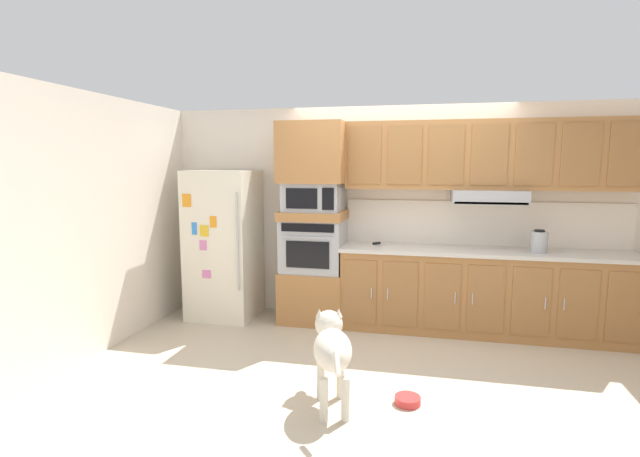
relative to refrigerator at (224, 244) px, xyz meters
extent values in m
plane|color=beige|center=(2.04, -0.68, -0.88)|extent=(9.60, 9.60, 0.00)
cube|color=silver|center=(2.04, 0.43, 0.37)|extent=(6.20, 0.12, 2.50)
cube|color=silver|center=(-0.76, -0.68, 0.37)|extent=(0.12, 7.10, 2.50)
cube|color=silver|center=(0.00, 0.00, 0.00)|extent=(0.76, 0.70, 1.76)
cylinder|color=silver|center=(0.33, -0.37, 0.10)|extent=(0.02, 0.02, 1.10)
cube|color=#337FDB|center=(-0.19, -0.35, 0.23)|extent=(0.06, 0.01, 0.14)
cube|color=orange|center=(-0.28, -0.35, 0.55)|extent=(0.11, 0.01, 0.15)
cube|color=orange|center=(0.04, -0.35, 0.31)|extent=(0.08, 0.01, 0.13)
cube|color=pink|center=(-0.06, -0.35, -0.29)|extent=(0.11, 0.01, 0.09)
cube|color=pink|center=(-0.09, -0.35, 0.04)|extent=(0.09, 0.01, 0.11)
cube|color=gold|center=(-0.07, -0.35, 0.21)|extent=(0.11, 0.01, 0.13)
cube|color=#A8703D|center=(1.09, 0.07, -0.58)|extent=(0.74, 0.62, 0.60)
cube|color=#A8AAAF|center=(1.09, 0.07, 0.02)|extent=(0.70, 0.58, 0.60)
cube|color=black|center=(1.09, -0.23, -0.04)|extent=(0.49, 0.01, 0.30)
cube|color=black|center=(1.09, -0.23, 0.26)|extent=(0.59, 0.01, 0.09)
cylinder|color=#A8AAAF|center=(1.09, -0.25, 0.15)|extent=(0.56, 0.02, 0.02)
cube|color=#A8703D|center=(1.09, 0.07, 0.37)|extent=(0.74, 0.62, 0.10)
cube|color=#A8AAAF|center=(1.09, 0.07, 0.58)|extent=(0.64, 0.53, 0.32)
cube|color=black|center=(1.02, -0.20, 0.58)|extent=(0.35, 0.01, 0.22)
cube|color=black|center=(1.32, -0.20, 0.58)|extent=(0.13, 0.01, 0.24)
cube|color=#A8703D|center=(1.09, 0.07, 1.08)|extent=(0.74, 0.62, 0.68)
cube|color=#A8703D|center=(2.98, 0.07, -0.44)|extent=(3.04, 0.60, 0.88)
cube|color=#9A6738|center=(1.68, -0.24, -0.42)|extent=(0.36, 0.01, 0.70)
cylinder|color=#BCBCC1|center=(1.81, -0.25, -0.42)|extent=(0.01, 0.01, 0.12)
cube|color=#9A6738|center=(2.11, -0.24, -0.42)|extent=(0.36, 0.01, 0.70)
cylinder|color=#BCBCC1|center=(1.98, -0.25, -0.42)|extent=(0.01, 0.01, 0.12)
cube|color=#9A6738|center=(2.55, -0.24, -0.42)|extent=(0.36, 0.01, 0.70)
cylinder|color=#BCBCC1|center=(2.68, -0.25, -0.42)|extent=(0.01, 0.01, 0.12)
cube|color=#9A6738|center=(2.98, -0.24, -0.42)|extent=(0.36, 0.01, 0.70)
cylinder|color=#BCBCC1|center=(2.85, -0.25, -0.42)|extent=(0.01, 0.01, 0.12)
cube|color=#9A6738|center=(3.42, -0.24, -0.42)|extent=(0.36, 0.01, 0.70)
cylinder|color=#BCBCC1|center=(3.55, -0.25, -0.42)|extent=(0.01, 0.01, 0.12)
cube|color=#9A6738|center=(3.85, -0.24, -0.42)|extent=(0.36, 0.01, 0.70)
cylinder|color=#BCBCC1|center=(3.72, -0.25, -0.42)|extent=(0.01, 0.01, 0.12)
cube|color=#9A6738|center=(4.28, -0.24, -0.42)|extent=(0.36, 0.01, 0.70)
cube|color=beige|center=(2.98, 0.07, 0.02)|extent=(3.08, 0.64, 0.04)
cube|color=white|center=(2.98, 0.36, 0.29)|extent=(3.08, 0.02, 0.50)
cube|color=#A8703D|center=(2.98, 0.20, 1.05)|extent=(3.04, 0.34, 0.74)
cube|color=#A8AAAF|center=(3.00, 0.13, 0.61)|extent=(0.76, 0.48, 0.14)
cube|color=black|center=(3.00, -0.09, 0.55)|extent=(0.72, 0.04, 0.02)
cube|color=#9A6738|center=(1.68, 0.02, 1.05)|extent=(0.36, 0.01, 0.63)
cube|color=#9A6738|center=(2.11, 0.02, 1.05)|extent=(0.36, 0.01, 0.63)
cube|color=#9A6738|center=(2.55, 0.02, 1.05)|extent=(0.36, 0.01, 0.63)
cube|color=#9A6738|center=(2.98, 0.02, 1.05)|extent=(0.36, 0.01, 0.63)
cube|color=#9A6738|center=(3.42, 0.02, 1.05)|extent=(0.36, 0.01, 0.63)
cube|color=#9A6738|center=(3.85, 0.02, 1.05)|extent=(0.36, 0.01, 0.63)
cube|color=#9A6738|center=(4.28, 0.02, 1.05)|extent=(0.36, 0.01, 0.63)
cylinder|color=black|center=(1.81, 0.16, 0.05)|extent=(0.09, 0.09, 0.03)
cylinder|color=silver|center=(1.89, 0.08, 0.05)|extent=(0.09, 0.09, 0.01)
cylinder|color=#A8AAAF|center=(3.51, 0.02, 0.15)|extent=(0.17, 0.17, 0.22)
cylinder|color=black|center=(3.51, 0.02, 0.27)|extent=(0.10, 0.10, 0.02)
ellipsoid|color=beige|center=(1.71, -1.92, -0.41)|extent=(0.41, 0.55, 0.28)
sphere|color=beige|center=(1.61, -1.59, -0.34)|extent=(0.23, 0.23, 0.23)
ellipsoid|color=gray|center=(1.58, -1.48, -0.36)|extent=(0.12, 0.15, 0.08)
cone|color=beige|center=(1.54, -1.62, -0.24)|extent=(0.06, 0.06, 0.07)
cone|color=beige|center=(1.69, -1.58, -0.24)|extent=(0.06, 0.06, 0.07)
cylinder|color=beige|center=(1.80, -2.22, -0.39)|extent=(0.08, 0.17, 0.13)
cylinder|color=beige|center=(1.59, -1.78, -0.72)|extent=(0.06, 0.06, 0.32)
cylinder|color=beige|center=(1.74, -1.73, -0.72)|extent=(0.06, 0.06, 0.32)
cylinder|color=beige|center=(1.69, -2.10, -0.72)|extent=(0.06, 0.06, 0.32)
cylinder|color=beige|center=(1.83, -2.06, -0.72)|extent=(0.06, 0.06, 0.32)
cylinder|color=red|center=(2.26, -1.72, -0.85)|extent=(0.20, 0.20, 0.06)
cylinder|color=brown|center=(2.26, -1.72, -0.84)|extent=(0.15, 0.15, 0.03)
camera|label=1|loc=(2.36, -5.21, 0.94)|focal=26.61mm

